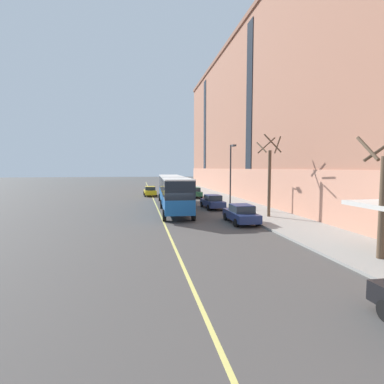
% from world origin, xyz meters
% --- Properties ---
extents(ground_plane, '(260.00, 260.00, 0.00)m').
position_xyz_m(ground_plane, '(0.00, 0.00, 0.00)').
color(ground_plane, '#4C4947').
extents(sidewalk, '(5.24, 160.00, 0.15)m').
position_xyz_m(sidewalk, '(8.84, 3.00, 0.07)').
color(sidewalk, '#9E9B93').
rests_on(sidewalk, ground).
extents(apartment_facade, '(15.20, 110.00, 25.41)m').
position_xyz_m(apartment_facade, '(17.44, -0.00, 12.69)').
color(apartment_facade, '#B2755B').
rests_on(apartment_facade, ground).
extents(city_bus, '(3.50, 19.19, 3.58)m').
position_xyz_m(city_bus, '(0.59, 8.60, 2.08)').
color(city_bus, '#19569E').
rests_on(city_bus, ground).
extents(parked_car_navy_0, '(2.05, 4.70, 1.56)m').
position_xyz_m(parked_car_navy_0, '(4.92, 7.41, 0.78)').
color(parked_car_navy_0, navy).
rests_on(parked_car_navy_0, ground).
extents(parked_car_navy_2, '(2.00, 4.79, 1.56)m').
position_xyz_m(parked_car_navy_2, '(5.10, -1.58, 0.78)').
color(parked_car_navy_2, navy).
rests_on(parked_car_navy_2, ground).
extents(parked_car_green_3, '(2.09, 4.31, 1.56)m').
position_xyz_m(parked_car_green_3, '(5.13, 20.20, 0.78)').
color(parked_car_green_3, '#23603D').
rests_on(parked_car_green_3, ground).
extents(parked_car_white_4, '(2.05, 4.47, 1.56)m').
position_xyz_m(parked_car_white_4, '(4.88, 29.83, 0.78)').
color(parked_car_white_4, silver).
rests_on(parked_car_white_4, ground).
extents(taxi_cab, '(2.06, 4.58, 1.56)m').
position_xyz_m(taxi_cab, '(-1.43, 23.84, 0.78)').
color(taxi_cab, yellow).
rests_on(taxi_cab, ground).
extents(street_tree_near_corner, '(1.91, 1.85, 6.14)m').
position_xyz_m(street_tree_near_corner, '(8.44, -12.29, 3.15)').
color(street_tree_near_corner, brown).
rests_on(street_tree_near_corner, sidewalk).
extents(street_tree_mid_block, '(1.84, 1.83, 7.32)m').
position_xyz_m(street_tree_mid_block, '(8.43, 0.46, 3.86)').
color(street_tree_mid_block, brown).
rests_on(street_tree_mid_block, sidewalk).
extents(street_lamp, '(0.36, 1.48, 6.89)m').
position_xyz_m(street_lamp, '(6.82, 6.72, 4.37)').
color(street_lamp, '#2D2D30').
rests_on(street_lamp, sidewalk).
extents(fire_hydrant, '(0.42, 0.24, 0.72)m').
position_xyz_m(fire_hydrant, '(6.72, 13.77, 0.49)').
color(fire_hydrant, red).
rests_on(fire_hydrant, sidewalk).
extents(lane_centerline, '(0.16, 140.00, 0.01)m').
position_xyz_m(lane_centerline, '(-1.12, 3.00, 0.00)').
color(lane_centerline, '#E0D66B').
rests_on(lane_centerline, ground).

